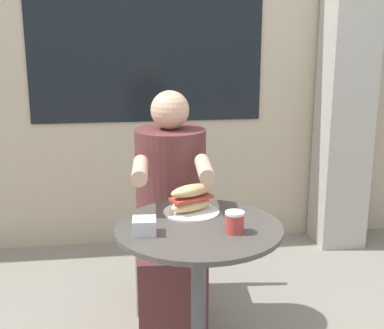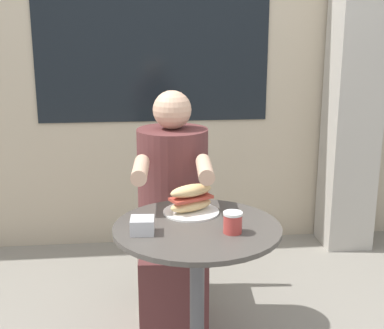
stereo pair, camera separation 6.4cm
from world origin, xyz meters
name	(u,v)px [view 1 (the left image)]	position (x,y,z in m)	size (l,w,h in m)	color
storefront_wall	(162,41)	(0.00, 1.67, 1.40)	(8.00, 0.09, 2.80)	#B7A88E
lattice_pillar	(347,73)	(1.22, 1.46, 1.20)	(0.31, 0.31, 2.40)	#B2ADA3
cafe_table	(198,273)	(0.00, 0.00, 0.54)	(0.67, 0.67, 0.75)	#47423D
diner_chair	(167,207)	(-0.05, 0.87, 0.52)	(0.40, 0.40, 0.87)	#ADA393
seated_diner	(171,229)	(-0.06, 0.52, 0.53)	(0.38, 0.63, 1.22)	brown
sandwich_on_plate	(191,201)	(-0.01, 0.15, 0.80)	(0.24, 0.24, 0.12)	white
drink_cup	(235,222)	(0.13, -0.08, 0.79)	(0.08, 0.08, 0.08)	#B73D38
napkin_box	(144,226)	(-0.22, -0.05, 0.78)	(0.10, 0.10, 0.06)	silver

